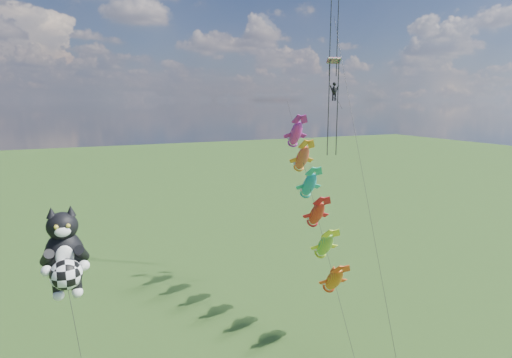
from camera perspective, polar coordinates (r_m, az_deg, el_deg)
name	(u,v)px	position (r m, az deg, el deg)	size (l,w,h in m)	color
cat_kite_rig	(65,256)	(23.17, -24.14, -9.34)	(2.25, 4.05, 11.52)	brown
fish_windsock_rig	(313,199)	(32.39, 7.60, -2.66)	(3.66, 15.63, 16.46)	brown
parafoil_rig	(336,77)	(37.00, 10.61, 13.17)	(6.28, 16.72, 27.66)	brown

